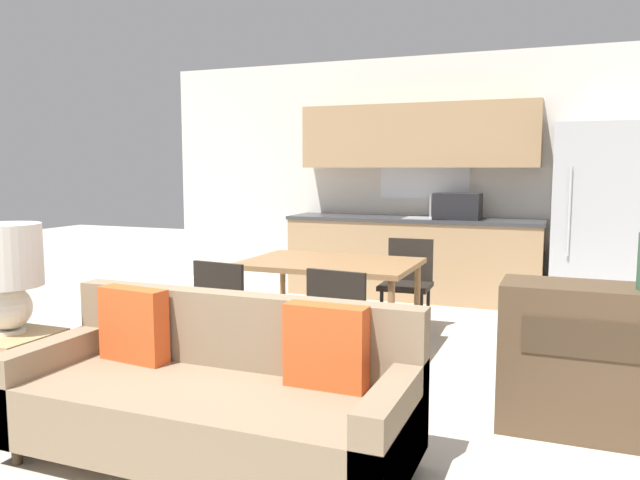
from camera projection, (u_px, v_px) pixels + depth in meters
The scene contains 12 objects.
ground_plane at pixel (205, 466), 3.04m from camera, with size 20.00×20.00×0.00m, color beige.
wall_back at pixel (420, 176), 7.16m from camera, with size 6.40×0.07×2.70m.
kitchen_counter at pixel (414, 222), 6.93m from camera, with size 2.80×0.65×2.15m.
refrigerator at pixel (596, 219), 6.16m from camera, with size 0.82×0.72×1.88m.
dining_table at pixel (330, 269), 4.86m from camera, with size 1.32×0.92×0.73m.
couch at pixel (216, 397), 3.08m from camera, with size 1.98×0.80×0.81m.
side_table at pixel (11, 365), 3.45m from camera, with size 0.44×0.44×0.54m.
table_lamp at pixel (7, 268), 3.41m from camera, with size 0.38×0.38×0.61m.
credenza at pixel (624, 363), 3.31m from camera, with size 1.27×0.42×0.82m.
dining_chair_near_left at pixel (231, 311), 4.30m from camera, with size 0.47×0.47×0.82m.
dining_chair_far_right at pixel (407, 280), 5.46m from camera, with size 0.44×0.44×0.82m.
dining_chair_near_right at pixel (345, 322), 3.97m from camera, with size 0.47×0.47×0.82m.
Camera 1 is at (1.59, -2.48, 1.45)m, focal length 35.00 mm.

